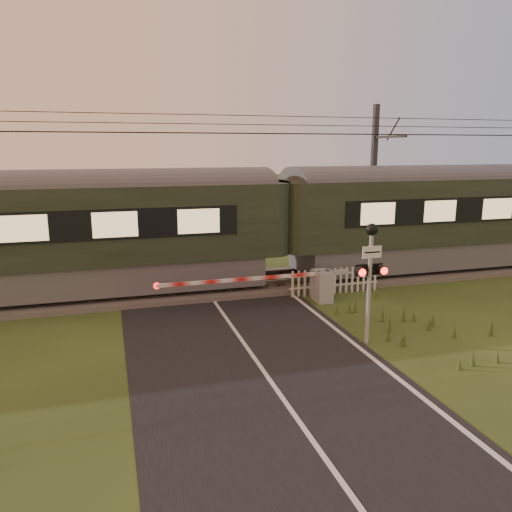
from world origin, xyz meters
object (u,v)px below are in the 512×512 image
object	(u,v)px
boom_gate	(313,285)
catenary_mast	(374,182)
crossing_signal	(370,262)
picket_fence	(335,281)
train	(279,223)

from	to	relation	value
boom_gate	catenary_mast	xyz separation A→B (m)	(4.75, 4.75, 2.96)
crossing_signal	picket_fence	distance (m)	4.80
crossing_signal	picket_fence	bearing A→B (deg)	75.52
train	crossing_signal	size ratio (longest dim) A/B	13.59
boom_gate	crossing_signal	xyz separation A→B (m)	(-0.05, -3.71, 1.60)
train	catenary_mast	world-z (taller)	catenary_mast
crossing_signal	picket_fence	size ratio (longest dim) A/B	0.94
train	crossing_signal	bearing A→B (deg)	-87.13
train	boom_gate	world-z (taller)	train
picket_fence	catenary_mast	world-z (taller)	catenary_mast
train	boom_gate	bearing A→B (deg)	-81.77
train	picket_fence	size ratio (longest dim) A/B	12.77
boom_gate	picket_fence	size ratio (longest dim) A/B	1.91
boom_gate	crossing_signal	bearing A→B (deg)	-90.81
boom_gate	picket_fence	xyz separation A→B (m)	(1.07, 0.63, -0.11)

